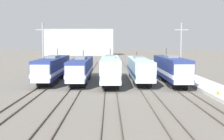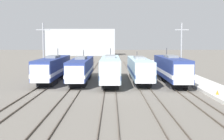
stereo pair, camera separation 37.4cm
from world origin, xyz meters
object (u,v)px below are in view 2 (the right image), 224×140
object	(u,v)px
locomotive_center_left	(81,69)
locomotive_center_right	(140,69)
catenary_tower_left	(44,50)
traffic_cone	(218,92)
catenary_tower_right	(182,50)
locomotive_far_left	(53,68)
locomotive_center	(111,69)
locomotive_far_right	(172,69)

from	to	relation	value
locomotive_center_left	locomotive_center_right	distance (m)	9.27
catenary_tower_left	traffic_cone	size ratio (longest dim) A/B	19.03
catenary_tower_right	locomotive_center_left	bearing A→B (deg)	-170.19
locomotive_far_left	locomotive_center_left	distance (m)	4.73
locomotive_far_left	locomotive_center_right	bearing A→B (deg)	-1.28
locomotive_center_left	catenary_tower_right	size ratio (longest dim) A/B	1.99
locomotive_center_right	traffic_cone	distance (m)	16.51
catenary_tower_left	catenary_tower_right	distance (m)	22.85
locomotive_center	catenary_tower_left	distance (m)	12.27
locomotive_center_left	catenary_tower_left	xyz separation A→B (m)	(-6.49, 2.83, 2.94)
locomotive_far_left	traffic_cone	size ratio (longest dim) A/B	39.49
locomotive_center_left	locomotive_center	distance (m)	4.88
locomotive_far_right	locomotive_center	bearing A→B (deg)	178.68
locomotive_center_left	catenary_tower_left	distance (m)	7.67
locomotive_far_left	catenary_tower_right	xyz separation A→B (m)	(20.98, 1.83, 2.89)
locomotive_center	locomotive_center_left	bearing A→B (deg)	161.40
locomotive_center_right	traffic_cone	xyz separation A→B (m)	(7.56, -14.60, -1.41)
locomotive_far_left	traffic_cone	bearing A→B (deg)	-34.84
locomotive_center	locomotive_center_right	distance (m)	5.14
locomotive_center_right	catenary_tower_left	distance (m)	16.14
locomotive_center_left	catenary_tower_left	world-z (taller)	catenary_tower_left
locomotive_center_right	locomotive_center	bearing A→B (deg)	-154.08
locomotive_center_right	locomotive_far_right	distance (m)	5.24
locomotive_center_right	catenary_tower_right	xyz separation A→B (m)	(7.12, 2.14, 2.95)
locomotive_center_right	traffic_cone	size ratio (longest dim) A/B	40.14
locomotive_far_right	catenary_tower_right	world-z (taller)	catenary_tower_right
locomotive_center_left	catenary_tower_right	bearing A→B (deg)	9.81
locomotive_far_left	locomotive_center_right	size ratio (longest dim) A/B	0.98
catenary_tower_right	traffic_cone	xyz separation A→B (m)	(0.45, -16.74, -4.36)
locomotive_far_right	catenary_tower_right	xyz separation A→B (m)	(2.50, 4.60, 2.80)
locomotive_center_right	catenary_tower_left	xyz separation A→B (m)	(-15.73, 2.14, 2.95)
locomotive_center_left	locomotive_center_right	world-z (taller)	locomotive_center_left
locomotive_far_right	catenary_tower_right	size ratio (longest dim) A/B	1.86
locomotive_center_left	locomotive_far_right	world-z (taller)	locomotive_far_right
catenary_tower_right	locomotive_center	bearing A→B (deg)	-159.52
locomotive_far_right	catenary_tower_left	distance (m)	21.05
catenary_tower_left	traffic_cone	xyz separation A→B (m)	(23.29, -16.74, -4.36)
locomotive_far_left	catenary_tower_left	bearing A→B (deg)	135.62
locomotive_center	catenary_tower_left	bearing A→B (deg)	158.46
catenary_tower_left	catenary_tower_right	world-z (taller)	same
locomotive_far_right	traffic_cone	world-z (taller)	locomotive_far_right
locomotive_center_left	locomotive_far_left	bearing A→B (deg)	167.77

